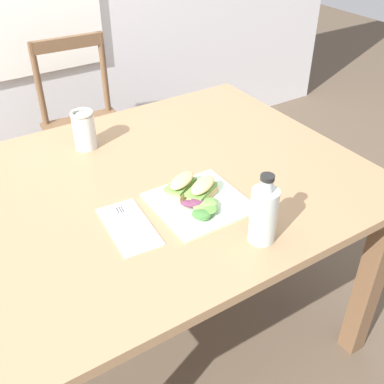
% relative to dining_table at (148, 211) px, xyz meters
% --- Properties ---
extents(dining_table, '(1.39, 1.04, 0.74)m').
position_rel_dining_table_xyz_m(dining_table, '(0.00, 0.00, 0.00)').
color(dining_table, '#997551').
rests_on(dining_table, ground).
extents(chair_wooden_far, '(0.42, 0.42, 0.87)m').
position_rel_dining_table_xyz_m(chair_wooden_far, '(0.18, 1.01, -0.19)').
color(chair_wooden_far, brown).
rests_on(chair_wooden_far, ground).
extents(plate_lunch, '(0.25, 0.25, 0.01)m').
position_rel_dining_table_xyz_m(plate_lunch, '(0.08, -0.18, 0.11)').
color(plate_lunch, beige).
rests_on(plate_lunch, dining_table).
extents(sandwich_half_front, '(0.12, 0.10, 0.06)m').
position_rel_dining_table_xyz_m(sandwich_half_front, '(0.10, -0.17, 0.14)').
color(sandwich_half_front, '#DBB270').
rests_on(sandwich_half_front, plate_lunch).
extents(sandwich_half_back, '(0.12, 0.10, 0.06)m').
position_rel_dining_table_xyz_m(sandwich_half_back, '(0.06, -0.11, 0.14)').
color(sandwich_half_back, '#DBB270').
rests_on(sandwich_half_back, plate_lunch).
extents(salad_mixed_greens, '(0.11, 0.14, 0.03)m').
position_rel_dining_table_xyz_m(salad_mixed_greens, '(0.06, -0.22, 0.13)').
color(salad_mixed_greens, '#518438').
rests_on(salad_mixed_greens, plate_lunch).
extents(napkin_folded, '(0.13, 0.24, 0.00)m').
position_rel_dining_table_xyz_m(napkin_folded, '(-0.14, -0.16, 0.11)').
color(napkin_folded, silver).
rests_on(napkin_folded, dining_table).
extents(fork_on_napkin, '(0.04, 0.19, 0.00)m').
position_rel_dining_table_xyz_m(fork_on_napkin, '(-0.14, -0.14, 0.11)').
color(fork_on_napkin, silver).
rests_on(fork_on_napkin, napkin_folded).
extents(bottle_cold_brew, '(0.07, 0.07, 0.20)m').
position_rel_dining_table_xyz_m(bottle_cold_brew, '(0.13, -0.39, 0.18)').
color(bottle_cold_brew, black).
rests_on(bottle_cold_brew, dining_table).
extents(mason_jar_iced_tea, '(0.08, 0.08, 0.14)m').
position_rel_dining_table_xyz_m(mason_jar_iced_tea, '(-0.07, 0.32, 0.17)').
color(mason_jar_iced_tea, gold).
rests_on(mason_jar_iced_tea, dining_table).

